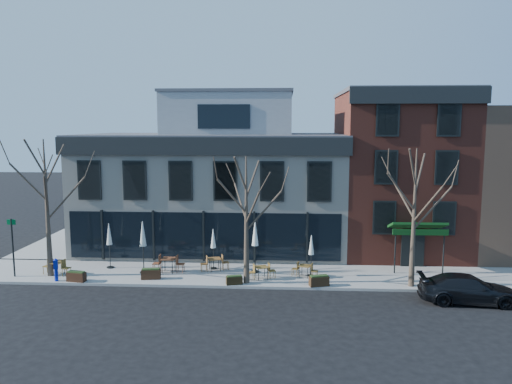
# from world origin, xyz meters

# --- Properties ---
(ground) EXTENTS (120.00, 120.00, 0.00)m
(ground) POSITION_xyz_m (0.00, 0.00, 0.00)
(ground) COLOR black
(ground) RESTS_ON ground
(sidewalk_front) EXTENTS (33.50, 4.70, 0.15)m
(sidewalk_front) POSITION_xyz_m (3.25, -2.15, 0.07)
(sidewalk_front) COLOR gray
(sidewalk_front) RESTS_ON ground
(sidewalk_side) EXTENTS (4.50, 12.00, 0.15)m
(sidewalk_side) POSITION_xyz_m (-11.25, 6.00, 0.07)
(sidewalk_side) COLOR gray
(sidewalk_side) RESTS_ON ground
(corner_building) EXTENTS (18.39, 10.39, 11.10)m
(corner_building) POSITION_xyz_m (0.07, 5.07, 4.72)
(corner_building) COLOR beige
(corner_building) RESTS_ON ground
(red_brick_building) EXTENTS (8.20, 11.78, 11.18)m
(red_brick_building) POSITION_xyz_m (13.00, 4.98, 5.64)
(red_brick_building) COLOR maroon
(red_brick_building) RESTS_ON ground
(tree_corner) EXTENTS (3.93, 3.98, 7.92)m
(tree_corner) POSITION_xyz_m (-8.49, -3.20, 4.25)
(tree_corner) COLOR #382B21
(tree_corner) RESTS_ON sidewalk_front
(tree_mid) EXTENTS (3.50, 3.55, 7.04)m
(tree_mid) POSITION_xyz_m (3.01, -3.90, 3.79)
(tree_mid) COLOR #382B21
(tree_mid) RESTS_ON sidewalk_front
(tree_right) EXTENTS (3.72, 3.77, 7.48)m
(tree_right) POSITION_xyz_m (12.01, -3.90, 4.02)
(tree_right) COLOR #382B21
(tree_right) RESTS_ON sidewalk_front
(sign_pole) EXTENTS (0.50, 0.10, 3.40)m
(sign_pole) POSITION_xyz_m (-10.50, -3.50, 2.07)
(sign_pole) COLOR black
(sign_pole) RESTS_ON sidewalk_front
(parked_sedan) EXTENTS (4.95, 2.28, 1.40)m
(parked_sedan) POSITION_xyz_m (14.30, -5.91, 0.70)
(parked_sedan) COLOR black
(parked_sedan) RESTS_ON ground
(call_box) EXTENTS (0.26, 0.26, 1.32)m
(call_box) POSITION_xyz_m (-7.69, -4.20, 0.85)
(call_box) COLOR #0C1CA2
(call_box) RESTS_ON sidewalk_front
(cafe_set_0) EXTENTS (1.83, 0.87, 0.94)m
(cafe_set_0) POSITION_xyz_m (-8.19, -3.06, 0.63)
(cafe_set_0) COLOR brown
(cafe_set_0) RESTS_ON sidewalk_front
(cafe_set_2) EXTENTS (1.95, 0.81, 1.02)m
(cafe_set_2) POSITION_xyz_m (-1.79, -2.12, 0.67)
(cafe_set_2) COLOR brown
(cafe_set_2) RESTS_ON sidewalk_front
(cafe_set_3) EXTENTS (1.79, 0.99, 0.92)m
(cafe_set_3) POSITION_xyz_m (0.91, -1.66, 0.62)
(cafe_set_3) COLOR brown
(cafe_set_3) RESTS_ON sidewalk_front
(cafe_set_4) EXTENTS (1.69, 0.96, 0.87)m
(cafe_set_4) POSITION_xyz_m (3.80, -3.12, 0.60)
(cafe_set_4) COLOR brown
(cafe_set_4) RESTS_ON sidewalk_front
(cafe_set_5) EXTENTS (1.59, 0.89, 0.82)m
(cafe_set_5) POSITION_xyz_m (6.27, -2.59, 0.57)
(cafe_set_5) COLOR brown
(cafe_set_5) RESTS_ON sidewalk_front
(umbrella_0) EXTENTS (0.44, 0.44, 2.77)m
(umbrella_0) POSITION_xyz_m (-5.57, -1.46, 2.10)
(umbrella_0) COLOR black
(umbrella_0) RESTS_ON sidewalk_front
(umbrella_1) EXTENTS (0.50, 0.50, 3.11)m
(umbrella_1) POSITION_xyz_m (-3.22, -2.40, 2.34)
(umbrella_1) COLOR black
(umbrella_1) RESTS_ON sidewalk_front
(umbrella_2) EXTENTS (0.40, 0.40, 2.47)m
(umbrella_2) POSITION_xyz_m (0.78, -1.27, 1.89)
(umbrella_2) COLOR black
(umbrella_2) RESTS_ON sidewalk_front
(umbrella_3) EXTENTS (0.49, 0.49, 3.06)m
(umbrella_3) POSITION_xyz_m (3.36, -1.84, 2.31)
(umbrella_3) COLOR black
(umbrella_3) RESTS_ON sidewalk_front
(umbrella_4) EXTENTS (0.39, 0.39, 2.43)m
(umbrella_4) POSITION_xyz_m (6.64, -2.44, 1.87)
(umbrella_4) COLOR black
(umbrella_4) RESTS_ON sidewalk_front
(planter_0) EXTENTS (1.10, 0.59, 0.58)m
(planter_0) POSITION_xyz_m (-6.54, -4.20, 0.44)
(planter_0) COLOR #311C10
(planter_0) RESTS_ON sidewalk_front
(planter_1) EXTENTS (1.13, 0.59, 0.61)m
(planter_1) POSITION_xyz_m (-2.49, -3.50, 0.45)
(planter_1) COLOR #321D10
(planter_1) RESTS_ON sidewalk_front
(planter_2) EXTENTS (0.95, 0.57, 0.50)m
(planter_2) POSITION_xyz_m (2.35, -4.20, 0.40)
(planter_2) COLOR black
(planter_2) RESTS_ON sidewalk_front
(planter_3) EXTENTS (1.13, 0.70, 0.59)m
(planter_3) POSITION_xyz_m (6.99, -4.20, 0.44)
(planter_3) COLOR #322010
(planter_3) RESTS_ON sidewalk_front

